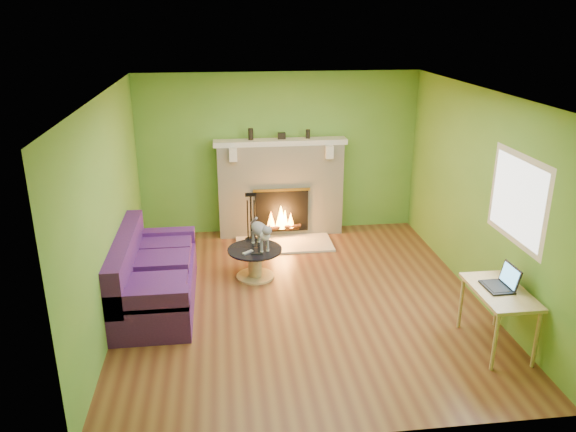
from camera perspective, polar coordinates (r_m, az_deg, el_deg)
name	(u,v)px	position (r m, az deg, el deg)	size (l,w,h in m)	color
floor	(301,299)	(7.27, 1.28, -8.41)	(5.00, 5.00, 0.00)	brown
ceiling	(302,93)	(6.45, 1.46, 12.37)	(5.00, 5.00, 0.00)	white
wall_back	(279,154)	(9.13, -0.92, 6.33)	(5.00, 5.00, 0.00)	#588E2E
wall_front	(347,303)	(4.49, 6.03, -8.82)	(5.00, 5.00, 0.00)	#588E2E
wall_left	(109,210)	(6.81, -17.73, 0.55)	(5.00, 5.00, 0.00)	#588E2E
wall_right	(479,196)	(7.40, 18.88, 1.96)	(5.00, 5.00, 0.00)	#588E2E
window_frame	(518,199)	(6.57, 22.32, 1.59)	(1.20, 1.20, 0.00)	silver
window_pane	(517,199)	(6.56, 22.26, 1.59)	(1.06, 1.06, 0.00)	white
fireplace	(280,188)	(9.09, -0.77, 2.83)	(2.10, 0.46, 1.58)	beige
hearth	(284,244)	(8.87, -0.39, -2.83)	(1.50, 0.75, 0.03)	beige
mantel	(280,142)	(8.88, -0.78, 7.53)	(2.10, 0.28, 0.08)	beige
sofa	(152,277)	(7.23, -13.68, -6.06)	(0.91, 2.01, 0.90)	#42185B
coffee_table	(255,261)	(7.74, -3.38, -4.58)	(0.75, 0.75, 0.42)	tan
desk	(500,297)	(6.44, 20.71, -7.71)	(0.54, 0.92, 0.68)	tan
cat	(260,233)	(7.63, -2.86, -1.74)	(0.25, 0.67, 0.42)	slate
remote_silver	(248,252)	(7.54, -4.10, -3.69)	(0.17, 0.04, 0.02)	gray
remote_black	(257,254)	(7.50, -3.16, -3.84)	(0.16, 0.04, 0.02)	black
laptop	(498,277)	(6.38, 20.58, -5.84)	(0.30, 0.34, 0.26)	black
fire_tools	(251,217)	(8.82, -3.77, -0.11)	(0.21, 0.21, 0.80)	black
mantel_vase_left	(251,134)	(8.84, -3.81, 8.30)	(0.08, 0.08, 0.18)	black
mantel_vase_right	(308,134)	(8.94, 2.03, 8.33)	(0.07, 0.07, 0.14)	black
mantel_box	(282,136)	(8.89, -0.65, 8.14)	(0.12, 0.08, 0.10)	black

